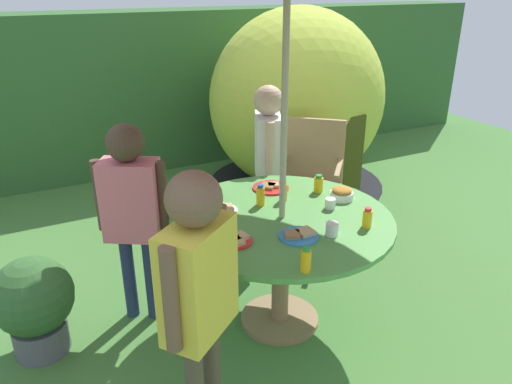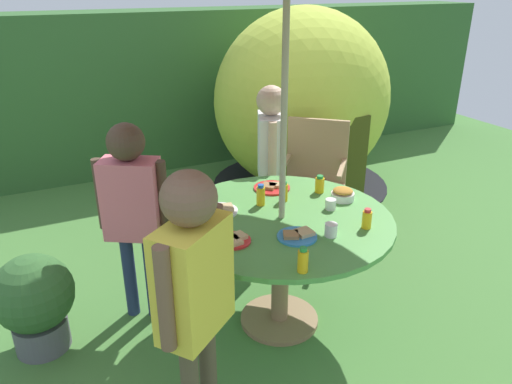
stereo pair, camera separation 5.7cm
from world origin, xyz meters
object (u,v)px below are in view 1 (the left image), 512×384
object	(u,v)px
snack_bowl	(342,193)
juice_bottle_front_edge	(284,192)
juice_bottle_center_front	(367,218)
dome_tent	(298,101)
wooden_chair	(311,173)
plate_near_left	(299,235)
plate_near_right	(270,187)
juice_bottle_center_back	(319,184)
plate_mid_right	(219,211)
cup_near	(330,203)
child_in_white_shirt	(268,147)
potted_plant	(34,303)
juice_bottle_mid_left	(306,260)
plate_far_right	(235,240)
child_in_yellow_shirt	(198,280)
garden_table	(281,238)
child_in_pink_shirt	(131,201)
juice_bottle_far_left	(260,195)
cup_far	(332,229)

from	to	relation	value
snack_bowl	juice_bottle_front_edge	world-z (taller)	juice_bottle_front_edge
juice_bottle_center_front	dome_tent	bearing A→B (deg)	67.82
wooden_chair	snack_bowl	world-z (taller)	wooden_chair
plate_near_left	plate_near_right	bearing A→B (deg)	74.59
juice_bottle_center_front	wooden_chair	bearing A→B (deg)	69.99
juice_bottle_center_back	juice_bottle_front_edge	bearing A→B (deg)	-175.91
plate_mid_right	cup_near	world-z (taller)	cup_near
child_in_white_shirt	plate_mid_right	world-z (taller)	child_in_white_shirt
plate_near_left	juice_bottle_center_back	distance (m)	0.63
potted_plant	juice_bottle_mid_left	bearing A→B (deg)	-38.42
wooden_chair	juice_bottle_center_back	distance (m)	0.88
plate_near_left	potted_plant	bearing A→B (deg)	154.20
plate_far_right	juice_bottle_center_back	bearing A→B (deg)	25.42
wooden_chair	juice_bottle_mid_left	bearing A→B (deg)	-82.97
child_in_yellow_shirt	potted_plant	bearing A→B (deg)	86.23
wooden_chair	juice_bottle_center_back	bearing A→B (deg)	-79.39
plate_mid_right	juice_bottle_front_edge	world-z (taller)	juice_bottle_front_edge
dome_tent	plate_far_right	size ratio (longest dim) A/B	9.64
garden_table	snack_bowl	world-z (taller)	snack_bowl
garden_table	child_in_yellow_shirt	bearing A→B (deg)	-142.07
potted_plant	child_in_white_shirt	size ratio (longest dim) A/B	0.47
garden_table	plate_near_right	world-z (taller)	plate_near_right
plate_near_left	plate_far_right	xyz separation A→B (m)	(-0.32, 0.10, 0.00)
juice_bottle_mid_left	juice_bottle_center_back	bearing A→B (deg)	52.91
child_in_pink_shirt	plate_far_right	distance (m)	0.71
wooden_chair	juice_bottle_mid_left	xyz separation A→B (m)	(-1.00, -1.48, 0.27)
juice_bottle_front_edge	garden_table	bearing A→B (deg)	-121.98
juice_bottle_far_left	juice_bottle_front_edge	distance (m)	0.16
potted_plant	cup_near	world-z (taller)	cup_near
plate_mid_right	potted_plant	bearing A→B (deg)	170.68
plate_far_right	juice_bottle_center_back	xyz separation A→B (m)	(0.75, 0.36, 0.04)
plate_far_right	cup_near	size ratio (longest dim) A/B	2.94
cup_near	wooden_chair	bearing A→B (deg)	62.65
garden_table	plate_mid_right	bearing A→B (deg)	144.24
juice_bottle_mid_left	child_in_white_shirt	bearing A→B (deg)	68.28
child_in_yellow_shirt	juice_bottle_far_left	bearing A→B (deg)	10.14
snack_bowl	plate_mid_right	world-z (taller)	snack_bowl
garden_table	juice_bottle_front_edge	bearing A→B (deg)	58.02
snack_bowl	cup_far	bearing A→B (deg)	-132.07
snack_bowl	cup_far	xyz separation A→B (m)	(-0.33, -0.36, -0.00)
child_in_pink_shirt	cup_far	xyz separation A→B (m)	(0.88, -0.76, -0.04)
potted_plant	juice_bottle_center_front	size ratio (longest dim) A/B	5.22
dome_tent	plate_near_right	bearing A→B (deg)	-126.33
juice_bottle_center_front	cup_far	xyz separation A→B (m)	(-0.23, 0.01, -0.02)
cup_near	juice_bottle_center_back	bearing A→B (deg)	72.64
child_in_white_shirt	plate_far_right	world-z (taller)	child_in_white_shirt
cup_near	dome_tent	bearing A→B (deg)	63.89
child_in_pink_shirt	juice_bottle_far_left	bearing A→B (deg)	11.71
dome_tent	wooden_chair	bearing A→B (deg)	-114.65
potted_plant	snack_bowl	size ratio (longest dim) A/B	4.14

